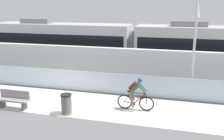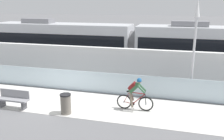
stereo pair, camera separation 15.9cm
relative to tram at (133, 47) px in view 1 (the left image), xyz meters
name	(u,v)px [view 1 (the left image)]	position (x,y,z in m)	size (l,w,h in m)	color
ground_plane	(53,101)	(-3.04, -6.85, -1.89)	(200.00, 200.00, 0.00)	slate
bike_path_deck	(53,101)	(-3.04, -6.85, -1.89)	(32.00, 3.20, 0.01)	silver
glass_parapet	(67,80)	(-3.04, -5.00, -1.29)	(32.00, 0.05, 1.20)	silver
concrete_barrier_wall	(78,64)	(-3.04, -3.20, -0.74)	(32.00, 0.36, 2.31)	white
tram_rail_near	(91,71)	(-3.04, -0.72, -1.89)	(32.00, 0.08, 0.01)	#595654
tram_rail_far	(97,67)	(-3.04, 0.72, -1.89)	(32.00, 0.08, 0.01)	#595654
tram	(133,47)	(0.00, 0.00, 0.00)	(22.56, 2.54, 3.81)	silver
cyclist_on_bike	(136,94)	(1.31, -6.85, -1.09)	(1.77, 0.58, 1.61)	black
lamp_post_antenna	(195,37)	(3.92, -4.70, 1.40)	(0.28, 0.28, 5.20)	gray
trash_bin	(66,104)	(-1.68, -8.10, -1.41)	(0.51, 0.51, 0.96)	slate
bench	(14,99)	(-4.43, -8.14, -1.41)	(1.60, 0.45, 0.89)	gray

